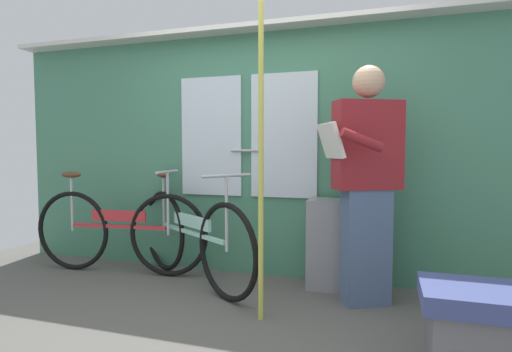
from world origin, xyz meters
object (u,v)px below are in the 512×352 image
at_px(handrail_pole, 261,157).
at_px(bench_seat_corner, 494,331).
at_px(trash_bin_by_wall, 330,244).
at_px(bicycle_leaning_behind, 118,230).
at_px(passenger_reading_newspaper, 366,180).
at_px(bicycle_near_door, 191,237).

bearing_deg(handrail_pole, bench_seat_corner, -13.73).
bearing_deg(handrail_pole, trash_bin_by_wall, 65.48).
relative_size(bicycle_leaning_behind, bench_seat_corner, 2.47).
xyz_separation_m(bicycle_leaning_behind, bench_seat_corner, (2.89, -0.93, -0.16)).
height_order(passenger_reading_newspaper, bench_seat_corner, passenger_reading_newspaper).
bearing_deg(passenger_reading_newspaper, bench_seat_corner, 102.25).
bearing_deg(bicycle_leaning_behind, handrail_pole, -26.50).
bearing_deg(bicycle_near_door, bicycle_leaning_behind, -151.24).
relative_size(bicycle_leaning_behind, handrail_pole, 0.79).
height_order(bicycle_near_door, bicycle_leaning_behind, same).
distance_m(bicycle_near_door, bench_seat_corner, 2.29).
bearing_deg(bicycle_leaning_behind, bench_seat_corner, -23.22).
bearing_deg(trash_bin_by_wall, bench_seat_corner, -48.79).
bearing_deg(trash_bin_by_wall, bicycle_leaning_behind, -174.80).
distance_m(bicycle_leaning_behind, handrail_pole, 1.82).
relative_size(bicycle_near_door, bench_seat_corner, 2.18).
bearing_deg(trash_bin_by_wall, passenger_reading_newspaper, -43.45).
distance_m(passenger_reading_newspaper, trash_bin_by_wall, 0.69).
distance_m(trash_bin_by_wall, bench_seat_corner, 1.47).
xyz_separation_m(bicycle_near_door, bench_seat_corner, (2.11, -0.87, -0.16)).
xyz_separation_m(bicycle_leaning_behind, handrail_pole, (1.57, -0.61, 0.70)).
xyz_separation_m(handrail_pole, bench_seat_corner, (1.32, -0.32, -0.86)).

